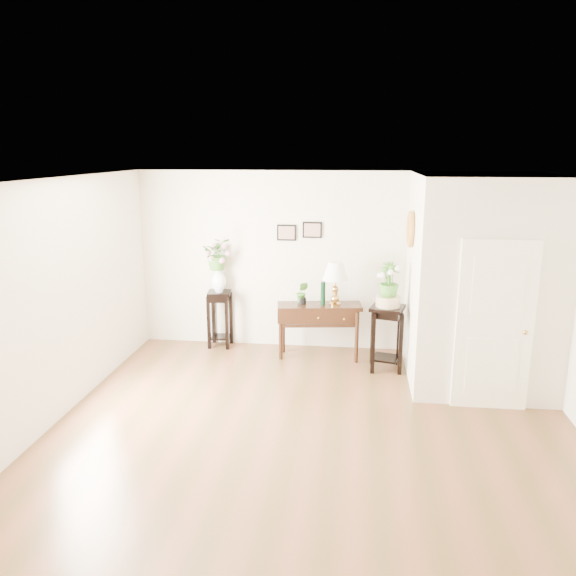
% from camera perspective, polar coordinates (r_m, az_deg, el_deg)
% --- Properties ---
extents(floor, '(6.00, 5.50, 0.02)m').
position_cam_1_polar(floor, '(6.66, 2.60, -13.93)').
color(floor, brown).
rests_on(floor, ground).
extents(ceiling, '(6.00, 5.50, 0.02)m').
position_cam_1_polar(ceiling, '(5.90, 2.90, 10.91)').
color(ceiling, white).
rests_on(ceiling, ground).
extents(wall_back, '(6.00, 0.02, 2.80)m').
position_cam_1_polar(wall_back, '(8.80, 4.08, 2.68)').
color(wall_back, beige).
rests_on(wall_back, ground).
extents(wall_front, '(6.00, 0.02, 2.80)m').
position_cam_1_polar(wall_front, '(3.58, -0.65, -14.50)').
color(wall_front, beige).
rests_on(wall_front, ground).
extents(wall_left, '(0.02, 5.50, 2.80)m').
position_cam_1_polar(wall_left, '(7.01, -22.53, -1.28)').
color(wall_left, beige).
rests_on(wall_left, ground).
extents(partition, '(1.80, 1.95, 2.80)m').
position_cam_1_polar(partition, '(8.02, 18.87, 0.84)').
color(partition, beige).
rests_on(partition, floor).
extents(door, '(0.90, 0.05, 2.10)m').
position_cam_1_polar(door, '(7.16, 20.24, -3.68)').
color(door, white).
rests_on(door, floor).
extents(art_print_left, '(0.30, 0.02, 0.25)m').
position_cam_1_polar(art_print_left, '(8.76, -0.15, 5.64)').
color(art_print_left, black).
rests_on(art_print_left, wall_back).
extents(art_print_right, '(0.30, 0.02, 0.25)m').
position_cam_1_polar(art_print_right, '(8.72, 2.48, 5.92)').
color(art_print_right, black).
rests_on(art_print_right, wall_back).
extents(wall_ornament, '(0.07, 0.51, 0.51)m').
position_cam_1_polar(wall_ornament, '(7.88, 12.33, 5.87)').
color(wall_ornament, '#B76C2D').
rests_on(wall_ornament, partition).
extents(console_table, '(1.31, 0.59, 0.84)m').
position_cam_1_polar(console_table, '(8.57, 3.17, -4.39)').
color(console_table, black).
rests_on(console_table, floor).
extents(table_lamp, '(0.45, 0.45, 0.67)m').
position_cam_1_polar(table_lamp, '(8.35, 4.83, 0.59)').
color(table_lamp, '#AE853D').
rests_on(table_lamp, console_table).
extents(green_vase, '(0.08, 0.08, 0.35)m').
position_cam_1_polar(green_vase, '(8.40, 3.57, -0.57)').
color(green_vase, black).
rests_on(green_vase, console_table).
extents(potted_plant, '(0.18, 0.15, 0.33)m').
position_cam_1_polar(potted_plant, '(8.43, 1.45, -0.55)').
color(potted_plant, '#3B7725').
rests_on(potted_plant, console_table).
extents(plant_stand_a, '(0.40, 0.40, 0.91)m').
position_cam_1_polar(plant_stand_a, '(9.10, -6.92, -3.14)').
color(plant_stand_a, black).
rests_on(plant_stand_a, floor).
extents(porcelain_vase, '(0.24, 0.24, 0.40)m').
position_cam_1_polar(porcelain_vase, '(8.93, -7.05, 1.05)').
color(porcelain_vase, silver).
rests_on(porcelain_vase, plant_stand_a).
extents(lily_arrangement, '(0.54, 0.49, 0.52)m').
position_cam_1_polar(lily_arrangement, '(8.84, -7.13, 3.79)').
color(lily_arrangement, '#3B7725').
rests_on(lily_arrangement, porcelain_vase).
extents(plant_stand_b, '(0.54, 0.54, 0.94)m').
position_cam_1_polar(plant_stand_b, '(8.22, 9.96, -5.02)').
color(plant_stand_b, black).
rests_on(plant_stand_b, floor).
extents(ceramic_bowl, '(0.42, 0.42, 0.15)m').
position_cam_1_polar(ceramic_bowl, '(8.06, 10.12, -1.30)').
color(ceramic_bowl, beige).
rests_on(ceramic_bowl, plant_stand_b).
extents(narcissus, '(0.32, 0.32, 0.51)m').
position_cam_1_polar(narcissus, '(7.99, 10.21, 0.74)').
color(narcissus, '#3B7725').
rests_on(narcissus, ceramic_bowl).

